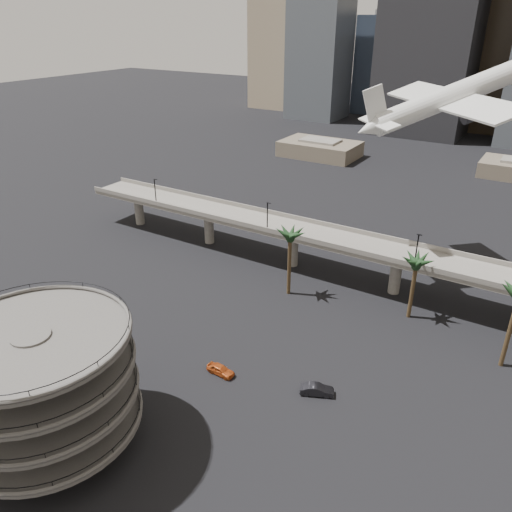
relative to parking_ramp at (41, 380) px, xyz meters
The scene contains 8 objects.
ground 16.79m from the parking_ramp, 17.10° to the left, with size 700.00×700.00×0.00m, color black.
parking_ramp is the anchor object (origin of this frame).
overpass 60.46m from the parking_ramp, 77.57° to the left, with size 130.00×9.30×14.70m.
palm_trees 61.97m from the parking_ramp, 56.18° to the left, with size 54.40×18.40×14.00m.
low_buildings 147.81m from the parking_ramp, 82.26° to the left, with size 135.00×27.50×6.80m.
airborne_jet 80.53m from the parking_ramp, 69.49° to the left, with size 29.73×30.43×15.41m.
car_a 25.50m from the parking_ramp, 65.58° to the left, with size 1.78×4.43×1.51m, color #BB4E1A.
car_b 35.94m from the parking_ramp, 46.53° to the left, with size 1.68×4.81×1.58m, color black.
Camera 1 is at (32.57, -29.70, 48.40)m, focal length 35.00 mm.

